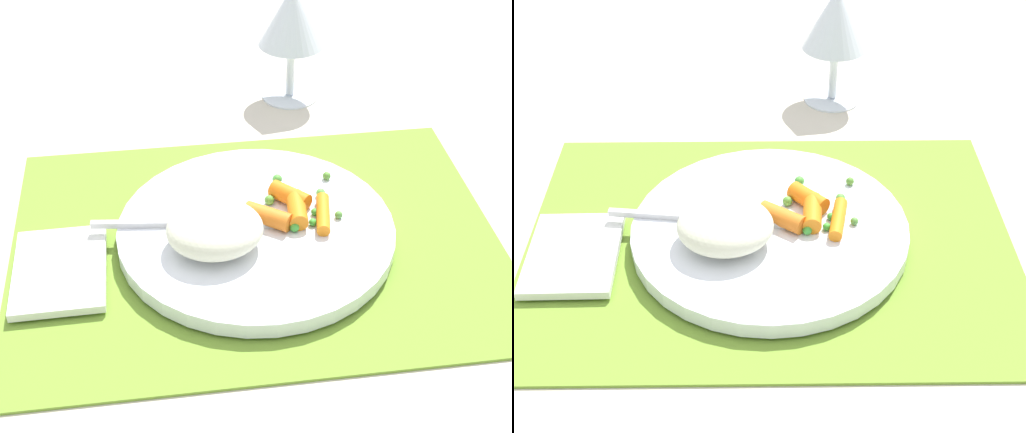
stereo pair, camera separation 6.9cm
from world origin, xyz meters
TOP-DOWN VIEW (x-y plane):
  - ground_plane at (0.00, 0.00)m, footprint 2.40×2.40m
  - placemat at (0.00, 0.00)m, footprint 0.46×0.35m
  - plate at (0.00, 0.00)m, footprint 0.26×0.26m
  - rice_mound at (-0.04, -0.02)m, footprint 0.09×0.08m
  - carrot_portion at (0.03, 0.01)m, footprint 0.09×0.07m
  - pea_scatter at (0.04, 0.03)m, footprint 0.09×0.09m
  - fork at (-0.03, 0.00)m, footprint 0.20×0.03m
  - wine_glass at (0.08, 0.27)m, footprint 0.08×0.08m
  - napkin at (-0.18, -0.03)m, footprint 0.08×0.11m

SIDE VIEW (x-z plane):
  - ground_plane at x=0.00m, z-range 0.00..0.00m
  - placemat at x=0.00m, z-range 0.00..0.01m
  - napkin at x=-0.18m, z-range 0.01..0.01m
  - plate at x=0.00m, z-range 0.01..0.02m
  - fork at x=-0.03m, z-range 0.02..0.03m
  - pea_scatter at x=0.04m, z-range 0.02..0.03m
  - carrot_portion at x=0.03m, z-range 0.02..0.04m
  - rice_mound at x=-0.04m, z-range 0.02..0.06m
  - wine_glass at x=0.08m, z-range 0.03..0.17m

